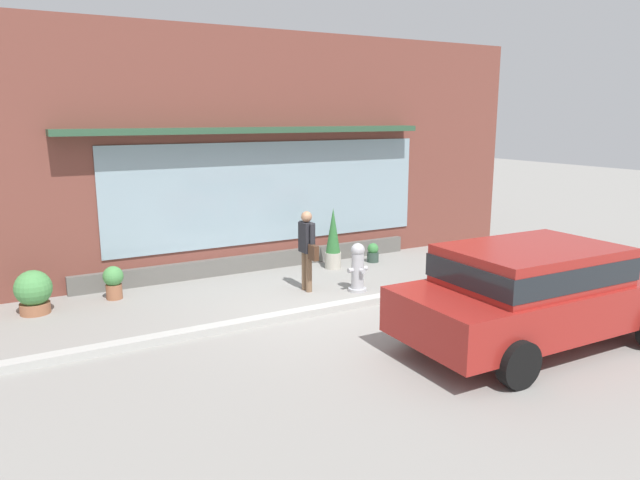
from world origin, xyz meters
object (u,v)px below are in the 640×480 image
object	(u,v)px
parked_car_red	(536,289)
potted_plant_trailing_edge	(333,240)
potted_plant_window_left	(113,281)
pedestrian_with_handbag	(307,246)
potted_plant_window_center	(373,253)
fire_hydrant	(358,267)
potted_plant_low_front	(33,291)

from	to	relation	value
parked_car_red	potted_plant_trailing_edge	distance (m)	5.26
parked_car_red	potted_plant_window_left	xyz separation A→B (m)	(-4.90, 5.32, -0.51)
potted_plant_trailing_edge	pedestrian_with_handbag	bearing A→B (deg)	-136.48
pedestrian_with_handbag	parked_car_red	distance (m)	4.31
parked_car_red	potted_plant_window_center	bearing A→B (deg)	82.21
potted_plant_trailing_edge	parked_car_red	bearing A→B (deg)	-87.02
potted_plant_window_center	potted_plant_trailing_edge	bearing A→B (deg)	-178.48
fire_hydrant	potted_plant_low_front	xyz separation A→B (m)	(-5.47, 1.61, -0.08)
pedestrian_with_handbag	potted_plant_low_front	bearing A→B (deg)	-104.69
fire_hydrant	potted_plant_window_left	xyz separation A→B (m)	(-4.14, 1.79, -0.13)
pedestrian_with_handbag	potted_plant_trailing_edge	world-z (taller)	pedestrian_with_handbag
parked_car_red	potted_plant_window_center	distance (m)	5.38
potted_plant_window_center	potted_plant_trailing_edge	size ratio (longest dim) A/B	0.33
pedestrian_with_handbag	potted_plant_window_left	size ratio (longest dim) A/B	2.51
parked_car_red	potted_plant_window_left	bearing A→B (deg)	133.58
parked_car_red	fire_hydrant	bearing A→B (deg)	103.01
fire_hydrant	potted_plant_low_front	size ratio (longest dim) A/B	1.25
potted_plant_window_left	potted_plant_trailing_edge	world-z (taller)	potted_plant_trailing_edge
fire_hydrant	potted_plant_window_center	xyz separation A→B (m)	(1.56, 1.75, -0.25)
potted_plant_window_center	potted_plant_window_left	bearing A→B (deg)	179.60
fire_hydrant	potted_plant_trailing_edge	world-z (taller)	potted_plant_trailing_edge
potted_plant_window_left	potted_plant_trailing_edge	bearing A→B (deg)	-0.84
parked_car_red	potted_plant_low_front	world-z (taller)	parked_car_red
parked_car_red	potted_plant_trailing_edge	bearing A→B (deg)	93.91
potted_plant_low_front	pedestrian_with_handbag	bearing A→B (deg)	-13.68
pedestrian_with_handbag	parked_car_red	size ratio (longest dim) A/B	0.35
potted_plant_low_front	potted_plant_window_left	distance (m)	1.34
parked_car_red	potted_plant_trailing_edge	size ratio (longest dim) A/B	3.29
potted_plant_window_left	potted_plant_trailing_edge	size ratio (longest dim) A/B	0.46
potted_plant_window_left	potted_plant_low_front	bearing A→B (deg)	-172.19
potted_plant_low_front	potted_plant_window_left	world-z (taller)	potted_plant_low_front
potted_plant_low_front	potted_plant_trailing_edge	xyz separation A→B (m)	(5.96, 0.11, 0.25)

